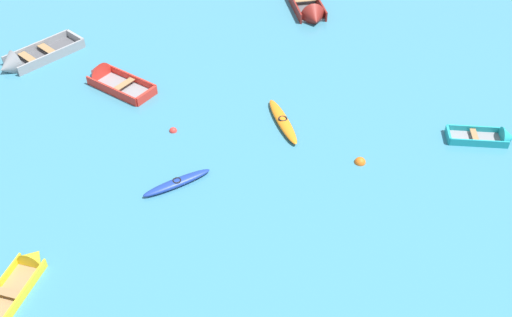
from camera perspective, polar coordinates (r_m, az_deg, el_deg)
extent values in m
cube|color=#99754C|center=(21.55, -22.61, -11.99)|extent=(1.23, 2.73, 0.09)
cube|color=yellow|center=(21.20, -21.63, -12.14)|extent=(0.41, 2.73, 0.37)
cone|color=yellow|center=(22.08, -20.73, -9.00)|extent=(1.00, 0.74, 0.93)
cube|color=#937047|center=(21.32, -22.97, -11.92)|extent=(0.89, 0.39, 0.03)
cube|color=gray|center=(27.38, 20.61, 1.81)|extent=(2.43, 1.05, 0.09)
cube|color=teal|center=(27.67, 20.50, 2.66)|extent=(2.49, 0.20, 0.36)
cube|color=teal|center=(26.93, 20.87, 1.37)|extent=(2.49, 0.20, 0.36)
cube|color=teal|center=(26.97, 18.15, 2.21)|extent=(0.15, 0.96, 0.36)
cone|color=teal|center=(27.69, 23.25, 1.87)|extent=(0.62, 0.97, 0.94)
cube|color=#937047|center=(27.22, 20.45, 2.16)|extent=(0.31, 0.89, 0.03)
cube|color=gray|center=(29.55, -12.89, 6.75)|extent=(3.42, 2.58, 0.11)
cube|color=red|center=(29.10, -13.88, 6.38)|extent=(3.00, 1.59, 0.44)
cube|color=red|center=(29.83, -12.01, 7.64)|extent=(3.00, 1.59, 0.44)
cube|color=red|center=(28.41, -10.58, 6.01)|extent=(0.73, 1.25, 0.44)
cone|color=red|center=(30.60, -15.23, 8.03)|extent=(1.27, 1.51, 1.31)
cube|color=#937047|center=(29.30, -12.72, 7.06)|extent=(0.86, 1.24, 0.03)
ellipsoid|color=navy|center=(23.61, -7.68, -2.33)|extent=(2.55, 2.24, 0.26)
torus|color=black|center=(23.53, -7.70, -2.12)|extent=(0.50, 0.50, 0.06)
cube|color=#4C4C51|center=(36.36, 4.82, 14.51)|extent=(2.52, 4.01, 0.14)
cube|color=maroon|center=(36.45, 6.02, 14.87)|extent=(1.34, 3.75, 0.57)
cube|color=maroon|center=(36.09, 3.66, 14.74)|extent=(1.34, 3.75, 0.57)
cone|color=maroon|center=(34.50, 5.69, 13.36)|extent=(1.64, 1.31, 1.43)
cube|color=#937047|center=(36.39, 4.77, 15.11)|extent=(1.39, 0.81, 0.03)
cube|color=#4C4C51|center=(33.25, -19.80, 9.43)|extent=(3.27, 3.88, 0.13)
cube|color=gray|center=(32.57, -19.19, 9.28)|extent=(2.29, 3.27, 0.50)
cube|color=gray|center=(33.76, -20.54, 10.10)|extent=(2.29, 3.27, 0.50)
cube|color=gray|center=(33.93, -17.10, 11.09)|extent=(1.29, 0.95, 0.50)
cone|color=gray|center=(32.46, -22.89, 8.20)|extent=(1.69, 1.55, 1.43)
cube|color=#937047|center=(33.19, -19.62, 10.00)|extent=(1.33, 1.09, 0.03)
cube|color=#937047|center=(32.78, -21.28, 9.15)|extent=(1.33, 1.09, 0.03)
ellipsoid|color=orange|center=(26.47, 2.61, 3.65)|extent=(1.97, 3.33, 0.31)
torus|color=black|center=(26.39, 2.62, 3.89)|extent=(0.56, 0.56, 0.07)
sphere|color=red|center=(26.38, -8.04, 2.66)|extent=(0.35, 0.35, 0.35)
sphere|color=orange|center=(24.88, 10.06, -0.38)|extent=(0.47, 0.47, 0.47)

